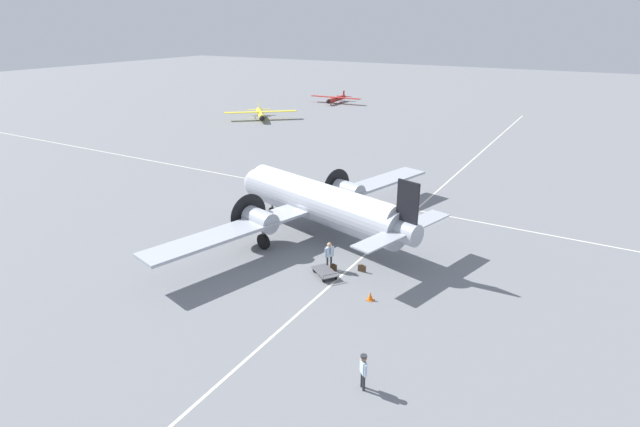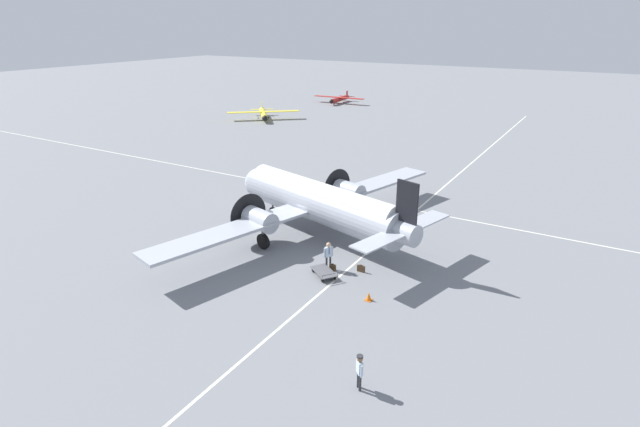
{
  "view_description": "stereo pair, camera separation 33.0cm",
  "coord_description": "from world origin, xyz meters",
  "px_view_note": "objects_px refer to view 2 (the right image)",
  "views": [
    {
      "loc": [
        -17.03,
        29.3,
        14.83
      ],
      "look_at": [
        0.0,
        0.0,
        1.7
      ],
      "focal_mm": 28.0,
      "sensor_mm": 36.0,
      "label": 1
    },
    {
      "loc": [
        -17.31,
        29.14,
        14.83
      ],
      "look_at": [
        0.0,
        0.0,
        1.7
      ],
      "focal_mm": 28.0,
      "sensor_mm": 36.0,
      "label": 2
    }
  ],
  "objects_px": {
    "light_aircraft_distant": "(339,99)",
    "crew_foreground": "(360,368)",
    "airliner_main": "(316,201)",
    "traffic_cone": "(369,297)",
    "light_aircraft_taxiing": "(263,114)",
    "suitcase_upright_spare": "(361,269)",
    "baggage_cart": "(324,272)",
    "passenger_boarding": "(328,253)",
    "suitcase_near_door": "(333,267)"
  },
  "relations": [
    {
      "from": "airliner_main",
      "to": "light_aircraft_distant",
      "type": "distance_m",
      "value": 62.91
    },
    {
      "from": "airliner_main",
      "to": "crew_foreground",
      "type": "xyz_separation_m",
      "value": [
        -10.33,
        13.5,
        -1.47
      ]
    },
    {
      "from": "traffic_cone",
      "to": "suitcase_near_door",
      "type": "bearing_deg",
      "value": -30.7
    },
    {
      "from": "light_aircraft_taxiing",
      "to": "suitcase_near_door",
      "type": "bearing_deg",
      "value": 1.08
    },
    {
      "from": "airliner_main",
      "to": "suitcase_upright_spare",
      "type": "height_order",
      "value": "airliner_main"
    },
    {
      "from": "airliner_main",
      "to": "light_aircraft_distant",
      "type": "bearing_deg",
      "value": -47.58
    },
    {
      "from": "passenger_boarding",
      "to": "light_aircraft_taxiing",
      "type": "bearing_deg",
      "value": -102.38
    },
    {
      "from": "airliner_main",
      "to": "light_aircraft_taxiing",
      "type": "distance_m",
      "value": 46.95
    },
    {
      "from": "baggage_cart",
      "to": "airliner_main",
      "type": "bearing_deg",
      "value": -19.0
    },
    {
      "from": "airliner_main",
      "to": "light_aircraft_distant",
      "type": "relative_size",
      "value": 2.53
    },
    {
      "from": "airliner_main",
      "to": "suitcase_near_door",
      "type": "bearing_deg",
      "value": 146.55
    },
    {
      "from": "crew_foreground",
      "to": "suitcase_upright_spare",
      "type": "height_order",
      "value": "crew_foreground"
    },
    {
      "from": "airliner_main",
      "to": "traffic_cone",
      "type": "bearing_deg",
      "value": 153.82
    },
    {
      "from": "suitcase_near_door",
      "to": "suitcase_upright_spare",
      "type": "distance_m",
      "value": 1.8
    },
    {
      "from": "passenger_boarding",
      "to": "light_aircraft_taxiing",
      "type": "height_order",
      "value": "light_aircraft_taxiing"
    },
    {
      "from": "airliner_main",
      "to": "crew_foreground",
      "type": "bearing_deg",
      "value": 142.75
    },
    {
      "from": "crew_foreground",
      "to": "suitcase_near_door",
      "type": "relative_size",
      "value": 3.65
    },
    {
      "from": "crew_foreground",
      "to": "passenger_boarding",
      "type": "height_order",
      "value": "passenger_boarding"
    },
    {
      "from": "light_aircraft_taxiing",
      "to": "light_aircraft_distant",
      "type": "bearing_deg",
      "value": 132.92
    },
    {
      "from": "crew_foreground",
      "to": "suitcase_near_door",
      "type": "distance_m",
      "value": 10.98
    },
    {
      "from": "airliner_main",
      "to": "light_aircraft_distant",
      "type": "xyz_separation_m",
      "value": [
        28.65,
        -55.98,
        -1.72
      ]
    },
    {
      "from": "suitcase_upright_spare",
      "to": "baggage_cart",
      "type": "relative_size",
      "value": 0.24
    },
    {
      "from": "crew_foreground",
      "to": "baggage_cart",
      "type": "xyz_separation_m",
      "value": [
        6.46,
        -8.05,
        -0.81
      ]
    },
    {
      "from": "light_aircraft_taxiing",
      "to": "traffic_cone",
      "type": "bearing_deg",
      "value": 2.34
    },
    {
      "from": "baggage_cart",
      "to": "suitcase_near_door",
      "type": "bearing_deg",
      "value": -62.74
    },
    {
      "from": "passenger_boarding",
      "to": "traffic_cone",
      "type": "relative_size",
      "value": 3.65
    },
    {
      "from": "suitcase_near_door",
      "to": "light_aircraft_taxiing",
      "type": "relative_size",
      "value": 0.05
    },
    {
      "from": "suitcase_upright_spare",
      "to": "light_aircraft_taxiing",
      "type": "relative_size",
      "value": 0.05
    },
    {
      "from": "suitcase_near_door",
      "to": "light_aircraft_taxiing",
      "type": "distance_m",
      "value": 53.0
    },
    {
      "from": "suitcase_upright_spare",
      "to": "light_aircraft_taxiing",
      "type": "height_order",
      "value": "light_aircraft_taxiing"
    },
    {
      "from": "passenger_boarding",
      "to": "baggage_cart",
      "type": "height_order",
      "value": "passenger_boarding"
    },
    {
      "from": "light_aircraft_distant",
      "to": "light_aircraft_taxiing",
      "type": "relative_size",
      "value": 1.08
    },
    {
      "from": "airliner_main",
      "to": "crew_foreground",
      "type": "distance_m",
      "value": 17.06
    },
    {
      "from": "suitcase_upright_spare",
      "to": "traffic_cone",
      "type": "relative_size",
      "value": 1.02
    },
    {
      "from": "suitcase_upright_spare",
      "to": "baggage_cart",
      "type": "height_order",
      "value": "baggage_cart"
    },
    {
      "from": "suitcase_upright_spare",
      "to": "light_aircraft_taxiing",
      "type": "xyz_separation_m",
      "value": [
        36.72,
        -38.94,
        0.65
      ]
    },
    {
      "from": "airliner_main",
      "to": "traffic_cone",
      "type": "relative_size",
      "value": 51.32
    },
    {
      "from": "baggage_cart",
      "to": "light_aircraft_taxiing",
      "type": "distance_m",
      "value": 53.59
    },
    {
      "from": "baggage_cart",
      "to": "light_aircraft_distant",
      "type": "relative_size",
      "value": 0.21
    },
    {
      "from": "passenger_boarding",
      "to": "light_aircraft_distant",
      "type": "xyz_separation_m",
      "value": [
        32.31,
        -60.5,
        -0.31
      ]
    },
    {
      "from": "baggage_cart",
      "to": "passenger_boarding",
      "type": "bearing_deg",
      "value": -41.71
    },
    {
      "from": "light_aircraft_distant",
      "to": "traffic_cone",
      "type": "height_order",
      "value": "light_aircraft_distant"
    },
    {
      "from": "light_aircraft_taxiing",
      "to": "traffic_cone",
      "type": "distance_m",
      "value": 56.92
    },
    {
      "from": "passenger_boarding",
      "to": "traffic_cone",
      "type": "distance_m",
      "value": 4.52
    },
    {
      "from": "crew_foreground",
      "to": "baggage_cart",
      "type": "bearing_deg",
      "value": 172.95
    },
    {
      "from": "passenger_boarding",
      "to": "baggage_cart",
      "type": "xyz_separation_m",
      "value": [
        -0.21,
        0.94,
        -0.86
      ]
    },
    {
      "from": "light_aircraft_distant",
      "to": "crew_foreground",
      "type": "bearing_deg",
      "value": 26.43
    },
    {
      "from": "baggage_cart",
      "to": "traffic_cone",
      "type": "relative_size",
      "value": 4.22
    },
    {
      "from": "traffic_cone",
      "to": "passenger_boarding",
      "type": "bearing_deg",
      "value": -29.04
    },
    {
      "from": "light_aircraft_distant",
      "to": "light_aircraft_taxiing",
      "type": "distance_m",
      "value": 20.98
    }
  ]
}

